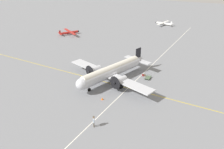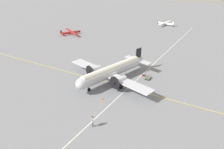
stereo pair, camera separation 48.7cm
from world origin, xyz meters
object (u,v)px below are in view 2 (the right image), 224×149
Objects in this scene: airliner_main at (111,71)px; light_aircraft_taxiing at (71,32)px; traffic_cone at (102,98)px; suitcase_near_door at (145,75)px; suitcase_upright_spare at (143,75)px; baggage_cart at (148,78)px; light_aircraft_distant at (165,23)px; crew_foreground at (93,120)px.

airliner_main is 2.25× the size of light_aircraft_taxiing.
airliner_main is at bearing 107.73° from traffic_cone.
suitcase_upright_spare is (-0.31, -0.21, 0.03)m from suitcase_near_door.
traffic_cone is at bearing -104.21° from light_aircraft_taxiing.
baggage_cart is 0.18× the size of light_aircraft_distant.
crew_foreground is at bearing -67.34° from traffic_cone.
light_aircraft_taxiing is (-25.75, -32.95, 0.01)m from light_aircraft_distant.
light_aircraft_taxiing is at bearing 152.35° from suitcase_near_door.
airliner_main is at bearing 104.99° from light_aircraft_distant.
baggage_cart is (1.47, -0.65, 0.03)m from suitcase_upright_spare.
baggage_cart is 44.40m from light_aircraft_taxiing.
light_aircraft_taxiing reaches higher than crew_foreground.
light_aircraft_distant is at bearing 159.12° from crew_foreground.
suitcase_near_door is at bearing 33.52° from suitcase_upright_spare.
airliner_main is at bearing 169.81° from crew_foreground.
suitcase_near_door is 0.94× the size of suitcase_upright_spare.
light_aircraft_taxiing is (-32.74, 25.94, -1.54)m from airliner_main.
baggage_cart is 13.08m from traffic_cone.
suitcase_near_door is at bearing -88.41° from light_aircraft_taxiing.
light_aircraft_distant is 66.80m from traffic_cone.
crew_foreground is 55.54m from light_aircraft_taxiing.
suitcase_upright_spare is at bearing 110.96° from light_aircraft_distant.
light_aircraft_distant is 20.54× the size of traffic_cone.
airliner_main is 41.41× the size of suitcase_upright_spare.
crew_foreground is 19.69m from baggage_cart.
light_aircraft_taxiing is at bearing -167.14° from crew_foreground.
light_aircraft_taxiing is (-37.75, 20.15, 0.59)m from suitcase_upright_spare.
light_aircraft_distant is 41.82m from light_aircraft_taxiing.
light_aircraft_distant is at bearing -158.31° from airliner_main.
crew_foreground is (5.34, -14.49, -1.21)m from airliner_main.
crew_foreground is 74.41m from light_aircraft_distant.
airliner_main is 11.76× the size of baggage_cart.
airliner_main is 8.31m from suitcase_near_door.
traffic_cone is (9.31, -66.14, -0.60)m from light_aircraft_distant.
crew_foreground reaches higher than suitcase_upright_spare.
baggage_cart is 3.67× the size of traffic_cone.
suitcase_upright_spare is 0.28× the size of baggage_cart.
airliner_main is at bearing -99.16° from light_aircraft_taxiing.
airliner_main reaches higher than suitcase_upright_spare.
traffic_cone is at bearing 172.24° from crew_foreground.
suitcase_near_door is 42.98m from light_aircraft_taxiing.
suitcase_upright_spare is at bearing 154.01° from airliner_main.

